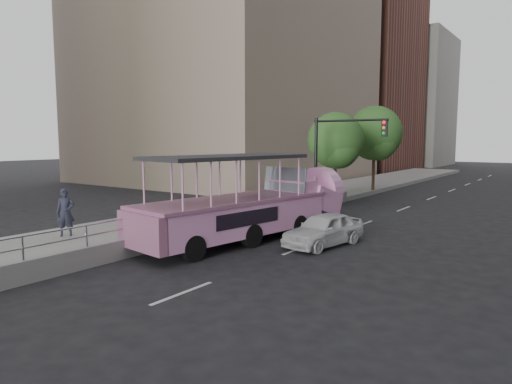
{
  "coord_description": "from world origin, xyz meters",
  "views": [
    {
      "loc": [
        9.26,
        -10.24,
        3.98
      ],
      "look_at": [
        0.0,
        2.68,
        2.16
      ],
      "focal_mm": 32.0,
      "sensor_mm": 36.0,
      "label": 1
    }
  ],
  "objects_px": {
    "parking_sign": "(293,186)",
    "traffic_signal": "(335,149)",
    "duck_boat": "(252,207)",
    "street_tree_far": "(375,135)",
    "street_tree_near": "(336,142)",
    "car": "(324,229)",
    "pedestrian_near": "(66,212)"
  },
  "relations": [
    {
      "from": "street_tree_near",
      "to": "street_tree_far",
      "type": "xyz_separation_m",
      "value": [
        0.2,
        6.0,
        0.49
      ]
    },
    {
      "from": "duck_boat",
      "to": "car",
      "type": "height_order",
      "value": "duck_boat"
    },
    {
      "from": "pedestrian_near",
      "to": "street_tree_near",
      "type": "bearing_deg",
      "value": 25.87
    },
    {
      "from": "duck_boat",
      "to": "pedestrian_near",
      "type": "xyz_separation_m",
      "value": [
        -5.26,
        -4.95,
        -0.05
      ]
    },
    {
      "from": "duck_boat",
      "to": "street_tree_near",
      "type": "distance_m",
      "value": 11.87
    },
    {
      "from": "car",
      "to": "parking_sign",
      "type": "distance_m",
      "value": 6.71
    },
    {
      "from": "parking_sign",
      "to": "traffic_signal",
      "type": "distance_m",
      "value": 3.35
    },
    {
      "from": "parking_sign",
      "to": "street_tree_near",
      "type": "xyz_separation_m",
      "value": [
        -0.45,
        5.93,
        2.24
      ]
    },
    {
      "from": "duck_boat",
      "to": "parking_sign",
      "type": "relative_size",
      "value": 4.24
    },
    {
      "from": "car",
      "to": "traffic_signal",
      "type": "height_order",
      "value": "traffic_signal"
    },
    {
      "from": "pedestrian_near",
      "to": "street_tree_near",
      "type": "relative_size",
      "value": 0.32
    },
    {
      "from": "parking_sign",
      "to": "street_tree_far",
      "type": "height_order",
      "value": "street_tree_far"
    },
    {
      "from": "pedestrian_near",
      "to": "traffic_signal",
      "type": "height_order",
      "value": "traffic_signal"
    },
    {
      "from": "traffic_signal",
      "to": "street_tree_far",
      "type": "distance_m",
      "value": 9.57
    },
    {
      "from": "duck_boat",
      "to": "car",
      "type": "bearing_deg",
      "value": 9.54
    },
    {
      "from": "traffic_signal",
      "to": "street_tree_far",
      "type": "bearing_deg",
      "value": 98.43
    },
    {
      "from": "duck_boat",
      "to": "street_tree_far",
      "type": "bearing_deg",
      "value": 95.37
    },
    {
      "from": "duck_boat",
      "to": "car",
      "type": "relative_size",
      "value": 2.84
    },
    {
      "from": "traffic_signal",
      "to": "street_tree_far",
      "type": "relative_size",
      "value": 0.81
    },
    {
      "from": "duck_boat",
      "to": "parking_sign",
      "type": "distance_m",
      "value": 5.7
    },
    {
      "from": "street_tree_near",
      "to": "street_tree_far",
      "type": "height_order",
      "value": "street_tree_far"
    },
    {
      "from": "parking_sign",
      "to": "traffic_signal",
      "type": "bearing_deg",
      "value": 65.42
    },
    {
      "from": "car",
      "to": "pedestrian_near",
      "type": "xyz_separation_m",
      "value": [
        -8.22,
        -5.45,
        0.59
      ]
    },
    {
      "from": "traffic_signal",
      "to": "street_tree_near",
      "type": "xyz_separation_m",
      "value": [
        -1.6,
        3.43,
        0.32
      ]
    },
    {
      "from": "car",
      "to": "pedestrian_near",
      "type": "bearing_deg",
      "value": -136.47
    },
    {
      "from": "duck_boat",
      "to": "street_tree_far",
      "type": "distance_m",
      "value": 17.78
    },
    {
      "from": "duck_boat",
      "to": "traffic_signal",
      "type": "bearing_deg",
      "value": 91.74
    },
    {
      "from": "pedestrian_near",
      "to": "street_tree_near",
      "type": "xyz_separation_m",
      "value": [
        3.42,
        16.39,
        2.6
      ]
    },
    {
      "from": "pedestrian_near",
      "to": "street_tree_far",
      "type": "xyz_separation_m",
      "value": [
        3.62,
        22.39,
        3.09
      ]
    },
    {
      "from": "street_tree_far",
      "to": "duck_boat",
      "type": "bearing_deg",
      "value": -84.63
    },
    {
      "from": "traffic_signal",
      "to": "street_tree_near",
      "type": "relative_size",
      "value": 0.91
    },
    {
      "from": "pedestrian_near",
      "to": "parking_sign",
      "type": "height_order",
      "value": "parking_sign"
    }
  ]
}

